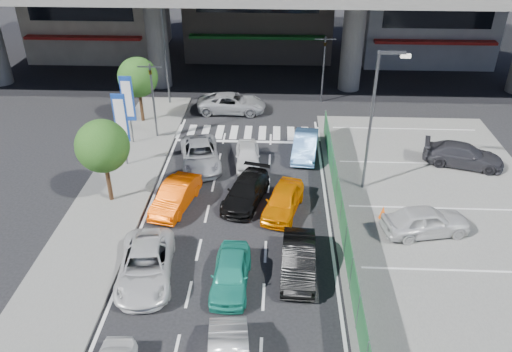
{
  "coord_description": "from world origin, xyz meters",
  "views": [
    {
      "loc": [
        1.99,
        -18.59,
        15.22
      ],
      "look_at": [
        0.98,
        3.75,
        1.96
      ],
      "focal_mm": 35.0,
      "sensor_mm": 36.0,
      "label": 1
    }
  ],
  "objects_px": {
    "street_lamp_left": "(167,44)",
    "sedan_black_mid": "(246,191)",
    "traffic_light_left": "(152,83)",
    "tree_far": "(138,77)",
    "parked_sedan_white": "(426,221)",
    "wagon_silver_front_left": "(200,155)",
    "hatch_black_mid_right": "(298,260)",
    "tree_near": "(102,146)",
    "sedan_white_front_mid": "(248,156)",
    "traffic_cone": "(383,212)",
    "street_lamp_right": "(375,111)",
    "parked_sedan_dgrey": "(463,155)",
    "sedan_white_mid_left": "(146,265)",
    "crossing_wagon_silver": "(232,103)",
    "signboard_near": "(121,120)",
    "traffic_light_right": "(324,53)",
    "taxi_orange_left": "(176,196)",
    "taxi_orange_right": "(283,201)",
    "taxi_teal_mid": "(231,273)",
    "signboard_far": "(128,101)",
    "kei_truck_front_right": "(305,145)"
  },
  "relations": [
    {
      "from": "traffic_light_left",
      "to": "wagon_silver_front_left",
      "type": "height_order",
      "value": "traffic_light_left"
    },
    {
      "from": "tree_far",
      "to": "sedan_white_mid_left",
      "type": "relative_size",
      "value": 0.97
    },
    {
      "from": "taxi_orange_left",
      "to": "taxi_orange_right",
      "type": "xyz_separation_m",
      "value": [
        5.76,
        -0.2,
        0.0
      ]
    },
    {
      "from": "sedan_white_front_mid",
      "to": "traffic_cone",
      "type": "distance_m",
      "value": 9.18
    },
    {
      "from": "tree_near",
      "to": "parked_sedan_white",
      "type": "relative_size",
      "value": 1.11
    },
    {
      "from": "taxi_teal_mid",
      "to": "sedan_black_mid",
      "type": "distance_m",
      "value": 6.64
    },
    {
      "from": "signboard_near",
      "to": "signboard_far",
      "type": "bearing_deg",
      "value": 97.59
    },
    {
      "from": "taxi_orange_right",
      "to": "parked_sedan_dgrey",
      "type": "relative_size",
      "value": 0.86
    },
    {
      "from": "sedan_black_mid",
      "to": "sedan_white_mid_left",
      "type": "bearing_deg",
      "value": -107.76
    },
    {
      "from": "taxi_orange_left",
      "to": "traffic_cone",
      "type": "xyz_separation_m",
      "value": [
        10.94,
        -0.65,
        -0.26
      ]
    },
    {
      "from": "tree_far",
      "to": "street_lamp_right",
      "type": "bearing_deg",
      "value": -29.58
    },
    {
      "from": "tree_far",
      "to": "taxi_orange_right",
      "type": "bearing_deg",
      "value": -47.3
    },
    {
      "from": "tree_far",
      "to": "traffic_cone",
      "type": "xyz_separation_m",
      "value": [
        15.41,
        -11.54,
        -2.96
      ]
    },
    {
      "from": "parked_sedan_dgrey",
      "to": "parked_sedan_white",
      "type": "bearing_deg",
      "value": 166.36
    },
    {
      "from": "hatch_black_mid_right",
      "to": "traffic_light_left",
      "type": "bearing_deg",
      "value": 127.21
    },
    {
      "from": "signboard_far",
      "to": "wagon_silver_front_left",
      "type": "bearing_deg",
      "value": -28.68
    },
    {
      "from": "traffic_light_right",
      "to": "taxi_orange_right",
      "type": "relative_size",
      "value": 1.28
    },
    {
      "from": "tree_near",
      "to": "traffic_light_right",
      "type": "bearing_deg",
      "value": 50.19
    },
    {
      "from": "hatch_black_mid_right",
      "to": "crossing_wagon_silver",
      "type": "bearing_deg",
      "value": 106.58
    },
    {
      "from": "sedan_white_mid_left",
      "to": "street_lamp_left",
      "type": "bearing_deg",
      "value": 90.24
    },
    {
      "from": "traffic_light_left",
      "to": "parked_sedan_white",
      "type": "height_order",
      "value": "traffic_light_left"
    },
    {
      "from": "taxi_teal_mid",
      "to": "parked_sedan_white",
      "type": "relative_size",
      "value": 0.91
    },
    {
      "from": "taxi_teal_mid",
      "to": "traffic_cone",
      "type": "height_order",
      "value": "taxi_teal_mid"
    },
    {
      "from": "tree_near",
      "to": "traffic_cone",
      "type": "relative_size",
      "value": 6.48
    },
    {
      "from": "wagon_silver_front_left",
      "to": "parked_sedan_white",
      "type": "relative_size",
      "value": 1.15
    },
    {
      "from": "traffic_light_left",
      "to": "taxi_teal_mid",
      "type": "xyz_separation_m",
      "value": [
        6.36,
        -14.32,
        -3.27
      ]
    },
    {
      "from": "traffic_light_right",
      "to": "taxi_orange_left",
      "type": "xyz_separation_m",
      "value": [
        -8.83,
        -15.38,
        -3.25
      ]
    },
    {
      "from": "parked_sedan_white",
      "to": "signboard_far",
      "type": "bearing_deg",
      "value": 50.01
    },
    {
      "from": "traffic_light_left",
      "to": "taxi_orange_left",
      "type": "bearing_deg",
      "value": -71.11
    },
    {
      "from": "signboard_near",
      "to": "hatch_black_mid_right",
      "type": "bearing_deg",
      "value": -42.26
    },
    {
      "from": "taxi_orange_left",
      "to": "traffic_light_left",
      "type": "bearing_deg",
      "value": 121.63
    },
    {
      "from": "street_lamp_left",
      "to": "sedan_white_mid_left",
      "type": "height_order",
      "value": "street_lamp_left"
    },
    {
      "from": "tree_far",
      "to": "signboard_far",
      "type": "bearing_deg",
      "value": -86.74
    },
    {
      "from": "traffic_light_left",
      "to": "tree_far",
      "type": "xyz_separation_m",
      "value": [
        -1.6,
        2.5,
        -0.55
      ]
    },
    {
      "from": "kei_truck_front_right",
      "to": "parked_sedan_white",
      "type": "height_order",
      "value": "parked_sedan_white"
    },
    {
      "from": "sedan_white_mid_left",
      "to": "taxi_orange_left",
      "type": "relative_size",
      "value": 1.19
    },
    {
      "from": "wagon_silver_front_left",
      "to": "crossing_wagon_silver",
      "type": "height_order",
      "value": "crossing_wagon_silver"
    },
    {
      "from": "signboard_far",
      "to": "wagon_silver_front_left",
      "type": "relative_size",
      "value": 0.95
    },
    {
      "from": "parked_sedan_white",
      "to": "hatch_black_mid_right",
      "type": "bearing_deg",
      "value": 104.72
    },
    {
      "from": "street_lamp_left",
      "to": "taxi_teal_mid",
      "type": "relative_size",
      "value": 2.03
    },
    {
      "from": "street_lamp_right",
      "to": "sedan_white_front_mid",
      "type": "distance_m",
      "value": 8.43
    },
    {
      "from": "street_lamp_left",
      "to": "sedan_black_mid",
      "type": "xyz_separation_m",
      "value": [
        6.72,
        -13.68,
        -4.13
      ]
    },
    {
      "from": "street_lamp_right",
      "to": "tree_near",
      "type": "bearing_deg",
      "value": -171.97
    },
    {
      "from": "signboard_far",
      "to": "tree_near",
      "type": "bearing_deg",
      "value": -85.1
    },
    {
      "from": "traffic_light_right",
      "to": "tree_far",
      "type": "xyz_separation_m",
      "value": [
        -13.3,
        -4.5,
        -0.55
      ]
    },
    {
      "from": "traffic_light_left",
      "to": "signboard_near",
      "type": "distance_m",
      "value": 4.22
    },
    {
      "from": "taxi_orange_left",
      "to": "street_lamp_left",
      "type": "bearing_deg",
      "value": 114.5
    },
    {
      "from": "traffic_light_left",
      "to": "kei_truck_front_right",
      "type": "relative_size",
      "value": 1.24
    },
    {
      "from": "wagon_silver_front_left",
      "to": "parked_sedan_dgrey",
      "type": "xyz_separation_m",
      "value": [
        16.15,
        0.61,
        0.06
      ]
    },
    {
      "from": "hatch_black_mid_right",
      "to": "tree_near",
      "type": "bearing_deg",
      "value": 154.4
    }
  ]
}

